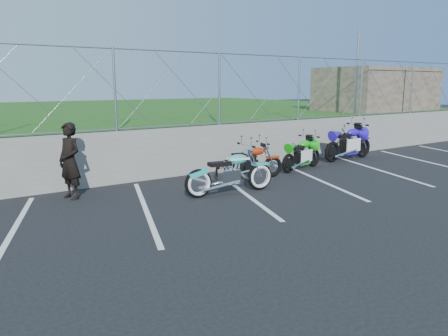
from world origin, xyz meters
TOP-DOWN VIEW (x-y plane):
  - ground at (0.00, 0.00)m, footprint 90.00×90.00m
  - retaining_wall at (0.00, 3.50)m, footprint 30.00×0.22m
  - grass_field at (0.00, 13.50)m, footprint 30.00×20.00m
  - stone_building at (10.50, 5.50)m, footprint 5.00×3.00m
  - chain_link_fence at (0.00, 3.50)m, footprint 28.00×0.03m
  - sign_pole at (7.20, 3.90)m, footprint 0.08×0.08m
  - parking_lines at (1.20, 1.00)m, footprint 18.29×4.31m
  - cruiser_turquoise at (-0.29, 1.07)m, footprint 2.20×0.69m
  - naked_orange at (1.01, 2.05)m, footprint 1.88×0.64m
  - sportbike_green at (3.00, 2.22)m, footprint 1.82×0.64m
  - sportbike_blue at (5.44, 2.60)m, footprint 2.21×0.79m
  - person_standing at (-3.38, 2.64)m, footprint 0.58×0.70m

SIDE VIEW (x-z plane):
  - ground at x=0.00m, z-range 0.00..0.00m
  - parking_lines at x=1.20m, z-range 0.00..0.01m
  - naked_orange at x=1.01m, z-range -0.07..0.88m
  - sportbike_green at x=3.00m, z-range -0.07..0.89m
  - cruiser_turquoise at x=-0.29m, z-range -0.11..0.98m
  - sportbike_blue at x=5.44m, z-range -0.08..1.07m
  - retaining_wall at x=0.00m, z-range 0.00..1.30m
  - grass_field at x=0.00m, z-range 0.00..1.30m
  - person_standing at x=-3.38m, z-range 0.00..1.64m
  - stone_building at x=10.50m, z-range 1.30..3.10m
  - chain_link_fence at x=0.00m, z-range 1.30..3.30m
  - sign_pole at x=7.20m, z-range 1.30..4.30m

